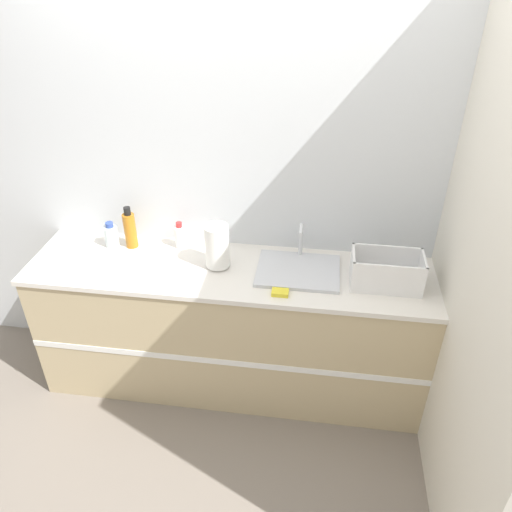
# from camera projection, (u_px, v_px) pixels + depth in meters

# --- Properties ---
(ground_plane) EXTENTS (12.00, 12.00, 0.00)m
(ground_plane) POSITION_uv_depth(u_px,v_px,m) (226.00, 412.00, 3.12)
(ground_plane) COLOR slate
(wall_back) EXTENTS (4.74, 0.06, 2.60)m
(wall_back) POSITION_uv_depth(u_px,v_px,m) (238.00, 182.00, 2.92)
(wall_back) COLOR silver
(wall_back) RESTS_ON ground_plane
(wall_right) EXTENTS (0.06, 2.57, 2.60)m
(wall_right) POSITION_uv_depth(u_px,v_px,m) (462.00, 222.00, 2.51)
(wall_right) COLOR beige
(wall_right) RESTS_ON ground_plane
(counter_cabinet) EXTENTS (2.37, 0.59, 0.90)m
(counter_cabinet) POSITION_uv_depth(u_px,v_px,m) (232.00, 328.00, 3.12)
(counter_cabinet) COLOR tan
(counter_cabinet) RESTS_ON ground_plane
(sink) EXTENTS (0.47, 0.36, 0.23)m
(sink) POSITION_uv_depth(u_px,v_px,m) (298.00, 269.00, 2.84)
(sink) COLOR silver
(sink) RESTS_ON counter_cabinet
(paper_towel_roll) EXTENTS (0.14, 0.14, 0.27)m
(paper_towel_roll) POSITION_uv_depth(u_px,v_px,m) (217.00, 246.00, 2.82)
(paper_towel_roll) COLOR #4C4C51
(paper_towel_roll) RESTS_ON counter_cabinet
(dish_rack) EXTENTS (0.38, 0.21, 0.19)m
(dish_rack) POSITION_uv_depth(u_px,v_px,m) (386.00, 273.00, 2.70)
(dish_rack) COLOR white
(dish_rack) RESTS_ON counter_cabinet
(bottle_white_spray) EXTENTS (0.07, 0.07, 0.17)m
(bottle_white_spray) POSITION_uv_depth(u_px,v_px,m) (180.00, 236.00, 3.04)
(bottle_white_spray) COLOR white
(bottle_white_spray) RESTS_ON counter_cabinet
(bottle_amber) EXTENTS (0.07, 0.07, 0.27)m
(bottle_amber) POSITION_uv_depth(u_px,v_px,m) (130.00, 229.00, 3.02)
(bottle_amber) COLOR #B26B19
(bottle_amber) RESTS_ON counter_cabinet
(bottle_clear) EXTENTS (0.09, 0.09, 0.16)m
(bottle_clear) POSITION_uv_depth(u_px,v_px,m) (111.00, 236.00, 3.05)
(bottle_clear) COLOR silver
(bottle_clear) RESTS_ON counter_cabinet
(sponge) EXTENTS (0.09, 0.06, 0.02)m
(sponge) POSITION_uv_depth(u_px,v_px,m) (280.00, 292.00, 2.66)
(sponge) COLOR yellow
(sponge) RESTS_ON counter_cabinet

